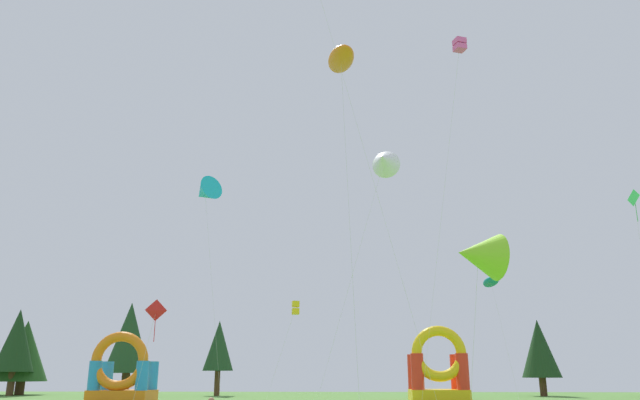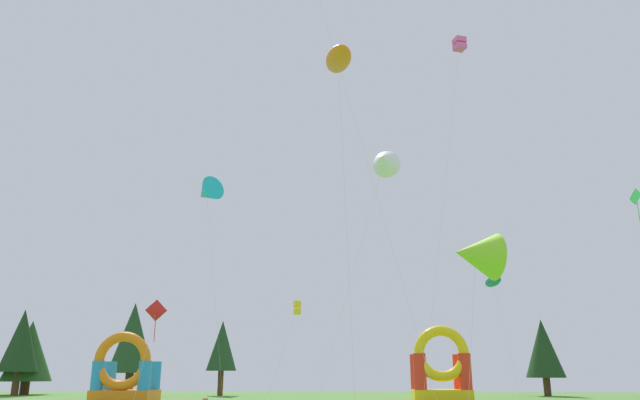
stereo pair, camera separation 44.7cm
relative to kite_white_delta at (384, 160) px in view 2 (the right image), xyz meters
name	(u,v)px [view 2 (the right image)]	position (x,y,z in m)	size (l,w,h in m)	color
kite_white_delta	(384,160)	(0.00, 0.00, 0.00)	(6.23, 2.33, 18.03)	white
kite_cyan_delta	(207,192)	(-15.67, 12.00, 1.50)	(3.64, 3.78, 19.87)	#19B7CC
kite_green_diamond	(638,200)	(17.65, 1.11, -2.87)	(1.86, 3.00, 14.74)	green
kite_pink_box	(459,46)	(5.30, -2.74, 7.40)	(3.35, 8.39, 24.94)	#EA599E
kite_yellow_box	(297,308)	(-7.15, 11.53, -9.15)	(2.73, 1.10, 8.43)	yellow
kite_red_diamond	(156,312)	(-14.69, -2.98, -10.88)	(1.88, 0.99, 6.64)	red
kite_orange_parafoil	(338,59)	(-2.96, -12.35, 1.18)	(2.04, 5.21, 18.95)	orange
kite_lime_delta	(476,255)	(3.32, -12.69, -9.28)	(2.63, 3.42, 8.89)	#8CD826
kite_teal_parafoil	(493,281)	(9.74, 12.01, -6.93)	(1.50, 5.58, 10.69)	#0C7F7A
inflatable_yellow_castle	(441,373)	(5.93, 19.59, -14.47)	(5.41, 4.30, 6.85)	yellow
inflatable_red_slide	(124,377)	(-22.98, 14.87, -14.88)	(5.34, 3.92, 6.08)	orange
tree_row_1	(29,351)	(-41.68, 32.82, -11.92)	(5.87, 5.87, 8.66)	#4C331E
tree_row_2	(22,341)	(-41.51, 30.41, -10.83)	(4.46, 4.46, 9.83)	#4C331E
tree_row_3	(133,338)	(-27.20, 27.80, -10.68)	(4.91, 4.91, 10.24)	#4C331E
tree_row_4	(222,346)	(-17.69, 31.07, -11.47)	(3.50, 3.50, 8.43)	#4C331E
tree_row_5	(543,349)	(19.26, 31.27, -11.82)	(4.33, 4.33, 8.44)	#4C331E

